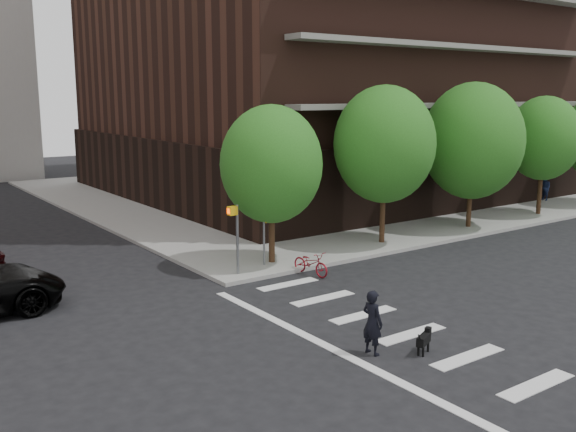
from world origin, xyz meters
TOP-DOWN VIEW (x-y plane):
  - ground at (0.00, 0.00)m, footprint 120.00×120.00m
  - sidewalk_ne at (20.50, 23.50)m, footprint 39.00×33.00m
  - crosswalk at (2.21, -0.00)m, footprint 3.85×13.00m
  - tree_a at (4.00, 8.50)m, footprint 4.00×4.00m
  - tree_b at (10.00, 8.50)m, footprint 4.50×4.50m
  - tree_c at (16.00, 8.50)m, footprint 5.00×5.00m
  - tree_d at (22.00, 8.50)m, footprint 4.00×4.00m
  - pedestrian_signal at (2.32, 7.92)m, footprint 2.18×0.67m
  - scooter at (4.41, 6.50)m, footprint 0.82×1.81m
  - dog_walker at (1.15, -0.37)m, footprint 0.67×0.48m
  - dog at (2.29, -1.13)m, footprint 0.73×0.45m
  - pedestrian_far at (26.42, 11.00)m, footprint 0.93×0.82m

SIDE VIEW (x-z plane):
  - ground at x=0.00m, z-range 0.00..0.00m
  - crosswalk at x=2.21m, z-range 0.00..0.01m
  - sidewalk_ne at x=20.50m, z-range 0.00..0.15m
  - dog at x=2.29m, z-range 0.08..0.70m
  - scooter at x=4.41m, z-range 0.00..0.92m
  - dog_walker at x=1.15m, z-range 0.00..1.73m
  - pedestrian_far at x=26.42m, z-range 0.15..1.74m
  - pedestrian_signal at x=2.32m, z-range 0.55..3.15m
  - tree_a at x=4.00m, z-range 1.09..6.99m
  - tree_d at x=22.00m, z-range 1.24..7.44m
  - tree_c at x=16.00m, z-range 1.05..7.85m
  - tree_b at x=10.00m, z-range 1.22..7.87m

